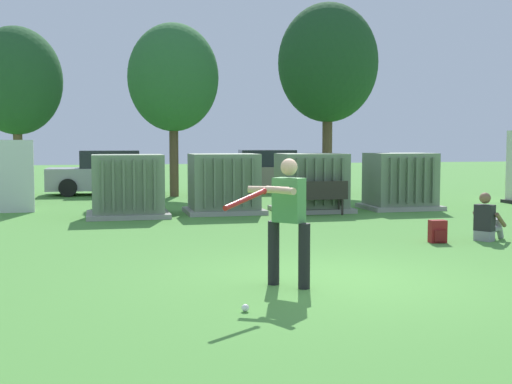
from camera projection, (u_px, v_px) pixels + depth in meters
name	position (u px, v px, depth m)	size (l,w,h in m)	color
ground_plane	(332.00, 280.00, 9.58)	(96.00, 96.00, 0.00)	#51933D
transformer_west	(128.00, 187.00, 17.44)	(2.10, 1.70, 1.62)	#9E9B93
transformer_mid_west	(224.00, 184.00, 18.37)	(2.10, 1.70, 1.62)	#9E9B93
transformer_mid_east	(311.00, 183.00, 18.77)	(2.10, 1.70, 1.62)	#9E9B93
transformer_east	(400.00, 182.00, 19.48)	(2.10, 1.70, 1.62)	#9E9B93
park_bench	(314.00, 195.00, 17.76)	(1.80, 0.41, 0.92)	#2D2823
batter	(287.00, 216.00, 9.02)	(1.34, 1.30, 1.74)	black
sports_ball	(245.00, 308.00, 7.78)	(0.09, 0.09, 0.09)	white
seated_spectator	(487.00, 221.00, 13.35)	(0.78, 0.68, 0.96)	gray
backpack	(438.00, 232.00, 13.04)	(0.33, 0.28, 0.44)	maroon
tree_left	(16.00, 81.00, 22.28)	(3.01, 3.01, 5.75)	brown
tree_center_left	(173.00, 78.00, 23.59)	(3.19, 3.19, 6.09)	brown
tree_center_right	(328.00, 63.00, 24.75)	(3.68, 3.68, 7.03)	brown
parked_car_leftmost	(107.00, 174.00, 24.77)	(4.26, 2.03, 1.62)	#B2B2B7
parked_car_left_of_center	(264.00, 172.00, 26.17)	(4.36, 2.26, 1.62)	gray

